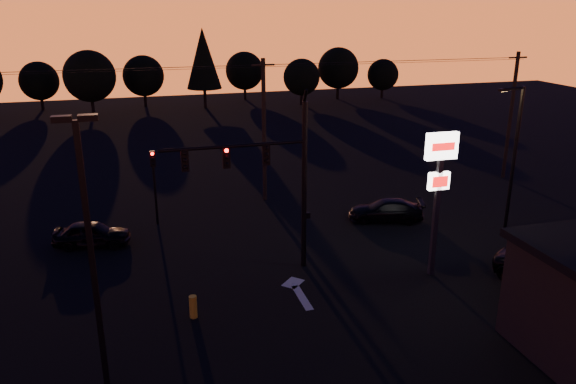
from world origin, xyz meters
name	(u,v)px	position (x,y,z in m)	size (l,w,h in m)	color
ground	(298,311)	(0.00, 0.00, 0.00)	(120.00, 120.00, 0.00)	black
lane_arrow	(298,290)	(0.50, 1.67, 0.01)	(1.20, 3.10, 0.01)	beige
traffic_signal_mast	(271,171)	(-0.10, 3.99, 4.94)	(6.79, 0.52, 8.58)	black
secondary_signal	(154,177)	(-5.00, 11.49, 2.86)	(0.30, 0.31, 4.35)	black
parking_lot_light	(90,242)	(-7.50, -3.00, 5.27)	(1.25, 0.30, 9.14)	black
pylon_sign	(439,174)	(7.00, 1.50, 4.91)	(1.50, 0.28, 6.80)	black
streetlight	(513,152)	(13.91, 5.50, 4.42)	(1.55, 0.35, 8.00)	black
utility_pole_1	(264,130)	(2.00, 14.00, 4.59)	(1.40, 0.26, 9.00)	black
utility_pole_2	(511,115)	(20.00, 14.00, 4.59)	(1.40, 0.26, 9.00)	black
power_wires	(263,65)	(2.00, 14.00, 8.57)	(36.00, 1.22, 0.07)	black
bollard	(193,307)	(-4.22, 0.68, 0.48)	(0.32, 0.32, 0.95)	#AA8F19
tree_1	(39,81)	(-16.00, 53.00, 3.43)	(4.54, 4.54, 5.71)	black
tree_2	(90,76)	(-10.00, 48.00, 4.37)	(5.77, 5.78, 7.26)	black
tree_3	(143,76)	(-4.00, 52.00, 3.75)	(4.95, 4.95, 6.22)	black
tree_4	(203,58)	(3.00, 49.00, 5.93)	(4.18, 4.18, 9.50)	black
tree_5	(245,71)	(9.00, 54.00, 3.75)	(4.95, 4.95, 6.22)	black
tree_6	(302,77)	(15.00, 48.00, 3.43)	(4.54, 4.54, 5.71)	black
tree_7	(338,68)	(21.00, 51.00, 4.06)	(5.36, 5.36, 6.74)	black
tree_8	(383,75)	(27.00, 50.00, 3.12)	(4.12, 4.12, 5.19)	black
car_left	(92,234)	(-8.46, 9.31, 0.66)	(1.57, 3.89, 1.33)	black
car_right	(386,210)	(7.94, 8.43, 0.63)	(1.76, 4.32, 1.25)	black
suv_parked	(555,271)	(11.77, -1.03, 0.72)	(2.37, 5.15, 1.43)	black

